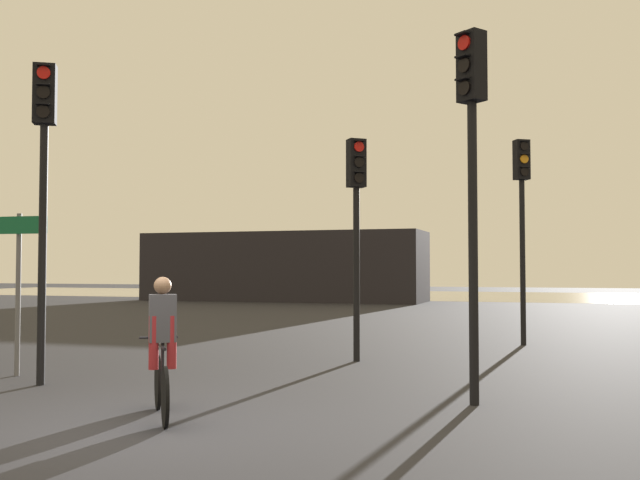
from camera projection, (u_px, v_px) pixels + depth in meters
name	position (u px, v px, depth m)	size (l,w,h in m)	color
ground_plane	(127.00, 432.00, 7.46)	(120.00, 120.00, 0.00)	#28282D
water_strip	(480.00, 296.00, 44.24)	(80.00, 16.00, 0.01)	#9E937F
distant_building	(283.00, 267.00, 37.68)	(14.93, 4.00, 3.60)	black
traffic_light_near_right	(472.00, 146.00, 9.07)	(0.41, 0.42, 4.75)	black
traffic_light_center	(356.00, 206.00, 13.25)	(0.41, 0.42, 4.13)	black
traffic_light_near_left	(44.00, 162.00, 10.60)	(0.40, 0.42, 4.77)	black
traffic_light_far_right	(522.00, 203.00, 16.02)	(0.40, 0.42, 4.61)	black
direction_sign_post	(18.00, 270.00, 11.43)	(1.10, 0.15, 2.60)	slate
cyclist	(162.00, 347.00, 8.12)	(1.01, 1.42, 1.62)	black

